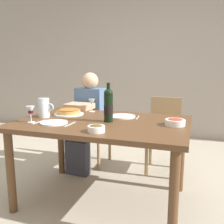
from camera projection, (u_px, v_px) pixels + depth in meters
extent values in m
plane|color=#B2A893|center=(103.00, 200.00, 2.37)|extent=(8.00, 8.00, 0.00)
cube|color=#A3998E|center=(151.00, 56.00, 4.40)|extent=(8.00, 0.10, 2.80)
cube|color=brown|center=(102.00, 123.00, 2.23)|extent=(1.50, 1.00, 0.04)
cylinder|color=brown|center=(11.00, 172.00, 2.12)|extent=(0.07, 0.07, 0.72)
cylinder|color=brown|center=(174.00, 198.00, 1.70)|extent=(0.07, 0.07, 0.72)
cylinder|color=brown|center=(61.00, 143.00, 2.90)|extent=(0.07, 0.07, 0.72)
cylinder|color=brown|center=(181.00, 156.00, 2.48)|extent=(0.07, 0.07, 0.72)
cylinder|color=black|center=(108.00, 108.00, 2.18)|extent=(0.08, 0.08, 0.24)
sphere|color=black|center=(108.00, 93.00, 2.15)|extent=(0.08, 0.08, 0.08)
cylinder|color=black|center=(108.00, 87.00, 2.14)|extent=(0.03, 0.03, 0.08)
cylinder|color=black|center=(108.00, 110.00, 2.18)|extent=(0.08, 0.08, 0.08)
cylinder|color=silver|center=(44.00, 108.00, 2.37)|extent=(0.10, 0.10, 0.18)
cylinder|color=silver|center=(44.00, 111.00, 2.38)|extent=(0.09, 0.09, 0.11)
torus|color=silver|center=(50.00, 107.00, 2.35)|extent=(0.07, 0.01, 0.07)
cylinder|color=silver|center=(69.00, 114.00, 2.52)|extent=(0.30, 0.30, 0.01)
cylinder|color=#C18E47|center=(69.00, 112.00, 2.52)|extent=(0.23, 0.23, 0.03)
ellipsoid|color=#9E6028|center=(69.00, 109.00, 2.51)|extent=(0.21, 0.21, 0.02)
cylinder|color=white|center=(175.00, 122.00, 2.06)|extent=(0.16, 0.16, 0.05)
ellipsoid|color=#B2382D|center=(175.00, 120.00, 2.06)|extent=(0.13, 0.13, 0.03)
cylinder|color=white|center=(96.00, 129.00, 1.86)|extent=(0.13, 0.13, 0.05)
ellipsoid|color=brown|center=(96.00, 127.00, 1.85)|extent=(0.11, 0.11, 0.03)
cylinder|color=silver|center=(31.00, 122.00, 2.17)|extent=(0.06, 0.06, 0.00)
cylinder|color=silver|center=(31.00, 118.00, 2.17)|extent=(0.01, 0.01, 0.07)
cone|color=silver|center=(31.00, 110.00, 2.15)|extent=(0.07, 0.07, 0.07)
cylinder|color=#470A14|center=(31.00, 112.00, 2.16)|extent=(0.04, 0.04, 0.02)
cylinder|color=silver|center=(92.00, 111.00, 2.67)|extent=(0.06, 0.06, 0.00)
cylinder|color=silver|center=(92.00, 108.00, 2.66)|extent=(0.01, 0.01, 0.07)
cone|color=silver|center=(92.00, 102.00, 2.65)|extent=(0.07, 0.07, 0.06)
cylinder|color=white|center=(54.00, 123.00, 2.13)|extent=(0.23, 0.23, 0.01)
cylinder|color=silver|center=(122.00, 116.00, 2.40)|extent=(0.26, 0.26, 0.01)
cube|color=silver|center=(39.00, 122.00, 2.18)|extent=(0.03, 0.16, 0.00)
cube|color=silver|center=(70.00, 124.00, 2.09)|extent=(0.02, 0.18, 0.00)
cube|color=silver|center=(138.00, 118.00, 2.35)|extent=(0.02, 0.18, 0.00)
cube|color=silver|center=(107.00, 116.00, 2.45)|extent=(0.02, 0.16, 0.00)
cube|color=#9E7A51|center=(92.00, 128.00, 3.19)|extent=(0.43, 0.43, 0.02)
cube|color=#9E7A51|center=(98.00, 109.00, 3.32)|extent=(0.36, 0.06, 0.40)
cylinder|color=#9E7A51|center=(74.00, 148.00, 3.14)|extent=(0.04, 0.04, 0.45)
cylinder|color=#9E7A51|center=(99.00, 152.00, 3.02)|extent=(0.04, 0.04, 0.45)
cylinder|color=#9E7A51|center=(87.00, 141.00, 3.45)|extent=(0.04, 0.04, 0.45)
cylinder|color=#9E7A51|center=(110.00, 144.00, 3.33)|extent=(0.04, 0.04, 0.45)
cube|color=#4C6B93|center=(91.00, 108.00, 3.11)|extent=(0.35, 0.22, 0.50)
sphere|color=tan|center=(90.00, 81.00, 3.04)|extent=(0.20, 0.20, 0.20)
cube|color=#33333D|center=(84.00, 132.00, 2.98)|extent=(0.33, 0.40, 0.14)
cube|color=#33333D|center=(78.00, 157.00, 2.89)|extent=(0.28, 0.14, 0.40)
cube|color=tan|center=(79.00, 106.00, 2.84)|extent=(0.31, 0.26, 0.06)
cube|color=#9E7A51|center=(164.00, 134.00, 2.90)|extent=(0.42, 0.42, 0.02)
cube|color=#9E7A51|center=(166.00, 114.00, 3.04)|extent=(0.36, 0.05, 0.40)
cylinder|color=#9E7A51|center=(146.00, 157.00, 2.83)|extent=(0.04, 0.04, 0.45)
cylinder|color=#9E7A51|center=(177.00, 160.00, 2.74)|extent=(0.04, 0.04, 0.45)
cylinder|color=#9E7A51|center=(150.00, 148.00, 3.15)|extent=(0.04, 0.04, 0.45)
cylinder|color=#9E7A51|center=(178.00, 150.00, 3.06)|extent=(0.04, 0.04, 0.45)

